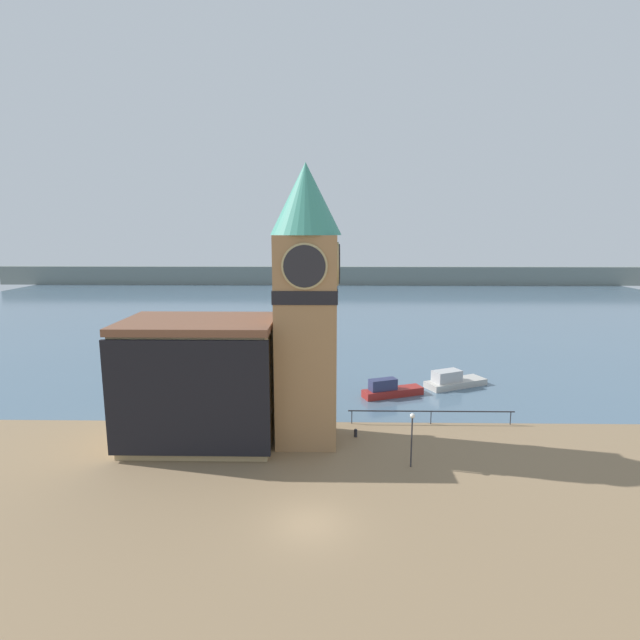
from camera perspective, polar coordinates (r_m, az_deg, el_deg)
name	(u,v)px	position (r m, az deg, el deg)	size (l,w,h in m)	color
ground_plane	(309,524)	(27.85, -1.24, -22.25)	(160.00, 160.00, 0.00)	#846B4C
water	(324,307)	(98.46, 0.46, 1.54)	(160.00, 120.00, 0.00)	slate
far_shoreline	(326,276)	(137.88, 0.63, 5.10)	(180.00, 3.00, 5.00)	slate
pier_railing	(431,412)	(40.42, 12.59, -10.25)	(12.95, 0.08, 1.09)	#232328
clock_tower	(306,299)	(34.31, -1.57, 2.37)	(4.80, 4.80, 19.36)	#9E754C
pier_building	(200,382)	(36.32, -13.54, -6.87)	(10.59, 7.13, 8.85)	tan
boat_near	(390,390)	(46.28, 7.97, -7.91)	(5.81, 3.37, 1.69)	maroon
boat_far	(453,381)	(50.20, 14.91, -6.71)	(6.40, 4.47, 1.69)	#B7B2A8
mooring_bollard_near	(356,432)	(37.54, 4.09, -12.70)	(0.26, 0.26, 0.62)	black
lamp_post	(412,429)	(32.80, 10.47, -12.17)	(0.32, 0.32, 3.60)	#2D2D33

